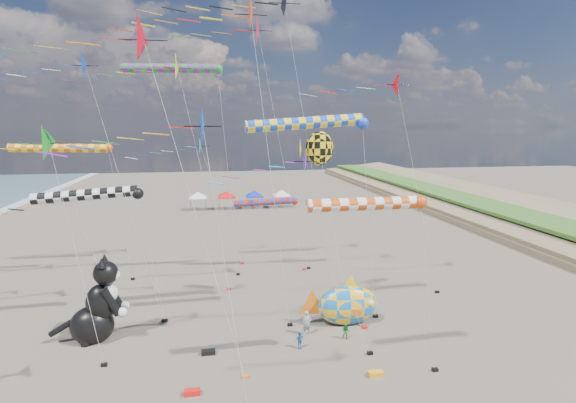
# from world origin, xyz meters

# --- Properties ---
(delta_kite_0) EXTENTS (14.91, 2.91, 24.84)m
(delta_kite_0) POSITION_xyz_m (0.64, 23.81, 23.14)
(delta_kite_0) COLOR red
(delta_kite_0) RESTS_ON ground
(delta_kite_1) EXTENTS (8.37, 1.78, 15.64)m
(delta_kite_1) POSITION_xyz_m (-5.24, -0.69, 14.37)
(delta_kite_1) COLOR #0E44BB
(delta_kite_1) RESTS_ON ground
(delta_kite_2) EXTENTS (11.45, 2.32, 22.91)m
(delta_kite_2) POSITION_xyz_m (-2.37, 11.10, 21.45)
(delta_kite_2) COLOR #FC4918
(delta_kite_2) RESTS_ON ground
(delta_kite_3) EXTENTS (9.72, 1.55, 9.84)m
(delta_kite_3) POSITION_xyz_m (-16.52, 16.68, 8.61)
(delta_kite_3) COLOR orange
(delta_kite_3) RESTS_ON ground
(delta_kite_4) EXTENTS (11.19, 2.51, 20.80)m
(delta_kite_4) POSITION_xyz_m (-5.65, 19.33, 19.27)
(delta_kite_4) COLOR yellow
(delta_kite_4) RESTS_ON ground
(delta_kite_5) EXTENTS (10.19, 2.03, 13.73)m
(delta_kite_5) POSITION_xyz_m (-4.61, 27.00, 12.38)
(delta_kite_5) COLOR #0B95E3
(delta_kite_5) RESTS_ON ground
(delta_kite_6) EXTENTS (9.83, 2.35, 14.98)m
(delta_kite_6) POSITION_xyz_m (-13.48, 7.45, 13.53)
(delta_kite_6) COLOR #13941F
(delta_kite_6) RESTS_ON ground
(delta_kite_7) EXTENTS (9.83, 1.85, 19.61)m
(delta_kite_7) POSITION_xyz_m (-11.73, 13.41, 18.30)
(delta_kite_7) COLOR #0F38B4
(delta_kite_7) RESTS_ON ground
(delta_kite_8) EXTENTS (14.23, 2.82, 20.72)m
(delta_kite_8) POSITION_xyz_m (-7.22, 4.60, 19.07)
(delta_kite_8) COLOR red
(delta_kite_8) RESTS_ON ground
(delta_kite_9) EXTENTS (13.36, 2.34, 19.29)m
(delta_kite_9) POSITION_xyz_m (10.65, 15.46, 17.80)
(delta_kite_9) COLOR red
(delta_kite_9) RESTS_ON ground
(delta_kite_10) EXTENTS (9.26, 1.59, 13.46)m
(delta_kite_10) POSITION_xyz_m (1.43, 6.02, 12.24)
(delta_kite_10) COLOR purple
(delta_kite_10) RESTS_ON ground
(delta_kite_11) EXTENTS (13.73, 2.85, 25.80)m
(delta_kite_11) POSITION_xyz_m (2.88, 17.35, 24.12)
(delta_kite_11) COLOR black
(delta_kite_11) RESTS_ON ground
(windsock_0) EXTENTS (8.23, 0.78, 10.85)m
(windsock_0) POSITION_xyz_m (5.02, 3.42, 10.41)
(windsock_0) COLOR #D1480E
(windsock_0) RESTS_ON ground
(windsock_1) EXTENTS (8.74, 0.83, 10.33)m
(windsock_1) POSITION_xyz_m (-12.01, 13.41, 9.88)
(windsock_1) COLOR black
(windsock_1) RESTS_ON ground
(windsock_2) EXTENTS (10.24, 0.89, 20.32)m
(windsock_2) POSITION_xyz_m (-6.59, 23.39, 19.81)
(windsock_2) COLOR #188628
(windsock_2) RESTS_ON ground
(windsock_3) EXTENTS (10.10, 0.90, 15.36)m
(windsock_3) POSITION_xyz_m (3.40, 11.43, 14.87)
(windsock_3) COLOR blue
(windsock_3) RESTS_ON ground
(windsock_4) EXTENTS (10.07, 0.81, 13.16)m
(windsock_4) POSITION_xyz_m (-16.68, 23.73, 12.70)
(windsock_4) COLOR #D75B12
(windsock_4) RESTS_ON ground
(windsock_5) EXTENTS (7.81, 0.71, 7.56)m
(windsock_5) POSITION_xyz_m (1.93, 24.15, 7.16)
(windsock_5) COLOR red
(windsock_5) RESTS_ON ground
(angelfish_kite) EXTENTS (3.74, 3.02, 14.31)m
(angelfish_kite) POSITION_xyz_m (4.46, 14.10, 12.89)
(angelfish_kite) COLOR yellow
(angelfish_kite) RESTS_ON ground
(cat_inflatable) EXTENTS (4.52, 2.36, 6.02)m
(cat_inflatable) POSITION_xyz_m (-11.73, 11.19, 3.01)
(cat_inflatable) COLOR black
(cat_inflatable) RESTS_ON ground
(fish_inflatable) EXTENTS (6.17, 2.40, 3.88)m
(fish_inflatable) POSITION_xyz_m (6.07, 10.72, 1.51)
(fish_inflatable) COLOR blue
(fish_inflatable) RESTS_ON ground
(person_adult) EXTENTS (0.72, 0.53, 1.78)m
(person_adult) POSITION_xyz_m (2.75, 9.46, 0.89)
(person_adult) COLOR #93939A
(person_adult) RESTS_ON ground
(child_green) EXTENTS (0.71, 0.66, 1.16)m
(child_green) POSITION_xyz_m (5.26, 8.31, 0.58)
(child_green) COLOR #1E8328
(child_green) RESTS_ON ground
(child_blue) EXTENTS (0.74, 0.49, 1.17)m
(child_blue) POSITION_xyz_m (1.85, 7.59, 0.58)
(child_blue) COLOR #266EBA
(child_blue) RESTS_ON ground
(kite_bag_0) EXTENTS (0.90, 0.44, 0.30)m
(kite_bag_0) POSITION_xyz_m (5.65, 3.51, 0.15)
(kite_bag_0) COLOR #EEA314
(kite_bag_0) RESTS_ON ground
(kite_bag_1) EXTENTS (0.90, 0.44, 0.30)m
(kite_bag_1) POSITION_xyz_m (6.54, 14.94, 0.15)
(kite_bag_1) COLOR blue
(kite_bag_1) RESTS_ON ground
(kite_bag_2) EXTENTS (0.90, 0.44, 0.30)m
(kite_bag_2) POSITION_xyz_m (-5.05, 3.47, 0.15)
(kite_bag_2) COLOR red
(kite_bag_2) RESTS_ON ground
(kite_bag_3) EXTENTS (0.90, 0.44, 0.30)m
(kite_bag_3) POSITION_xyz_m (-4.17, 7.85, 0.15)
(kite_bag_3) COLOR black
(kite_bag_3) RESTS_ON ground
(tent_row) EXTENTS (19.20, 4.20, 3.80)m
(tent_row) POSITION_xyz_m (1.50, 60.00, 3.15)
(tent_row) COLOR white
(tent_row) RESTS_ON ground
(parked_car) EXTENTS (3.58, 1.86, 1.16)m
(parked_car) POSITION_xyz_m (17.51, 58.00, 0.58)
(parked_car) COLOR #26262D
(parked_car) RESTS_ON ground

